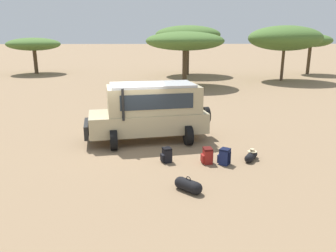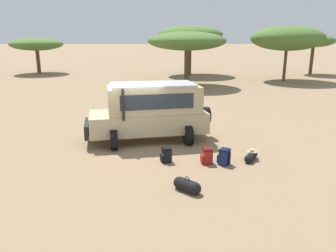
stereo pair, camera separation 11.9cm
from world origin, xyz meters
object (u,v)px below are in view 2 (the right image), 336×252
at_px(acacia_tree_left_mid, 187,41).
at_px(acacia_tree_far_left, 36,44).
at_px(backpack_cluster_center, 207,156).
at_px(acacia_tree_far_right, 314,41).
at_px(backpack_beside_front_wheel, 166,155).
at_px(backpack_near_rear_wheel, 224,157).
at_px(safari_vehicle, 151,111).
at_px(acacia_tree_centre_back, 190,35).
at_px(duffel_bag_low_black_case, 251,156).
at_px(duffel_bag_soft_canvas, 187,185).
at_px(acacia_tree_right_mid, 287,38).

bearing_deg(acacia_tree_left_mid, acacia_tree_far_left, 147.93).
relative_size(backpack_cluster_center, acacia_tree_far_right, 0.12).
xyz_separation_m(backpack_beside_front_wheel, backpack_near_rear_wheel, (2.02, -0.30, 0.02)).
relative_size(safari_vehicle, acacia_tree_far_right, 1.18).
bearing_deg(acacia_tree_centre_back, duffel_bag_low_black_case, -90.57).
height_order(backpack_cluster_center, backpack_near_rear_wheel, backpack_near_rear_wheel).
bearing_deg(duffel_bag_low_black_case, duffel_bag_soft_canvas, -136.96).
bearing_deg(backpack_beside_front_wheel, duffel_bag_low_black_case, 1.05).
bearing_deg(safari_vehicle, duffel_bag_low_black_case, -34.94).
xyz_separation_m(duffel_bag_low_black_case, acacia_tree_centre_back, (0.26, 26.43, 4.26)).
bearing_deg(backpack_near_rear_wheel, safari_vehicle, 131.81).
distance_m(acacia_tree_far_left, acacia_tree_left_mid, 19.59).
relative_size(backpack_near_rear_wheel, duffel_bag_low_black_case, 0.73).
relative_size(safari_vehicle, acacia_tree_far_left, 0.91).
height_order(backpack_beside_front_wheel, acacia_tree_centre_back, acacia_tree_centre_back).
distance_m(backpack_near_rear_wheel, acacia_tree_centre_back, 27.14).
relative_size(acacia_tree_left_mid, acacia_tree_far_right, 1.47).
bearing_deg(acacia_tree_far_left, duffel_bag_soft_canvas, -64.29).
xyz_separation_m(duffel_bag_soft_canvas, acacia_tree_far_right, (16.87, 29.05, 3.58)).
distance_m(backpack_cluster_center, acacia_tree_left_mid, 18.73).
distance_m(safari_vehicle, backpack_beside_front_wheel, 2.88).
bearing_deg(duffel_bag_low_black_case, acacia_tree_far_right, 61.75).
xyz_separation_m(safari_vehicle, acacia_tree_far_left, (-13.74, 25.98, 2.06)).
xyz_separation_m(backpack_beside_front_wheel, duffel_bag_soft_canvas, (0.54, -2.30, -0.08)).
xyz_separation_m(safari_vehicle, acacia_tree_left_mid, (2.85, 15.58, 2.58)).
bearing_deg(acacia_tree_far_right, backpack_cluster_center, -120.70).
bearing_deg(safari_vehicle, acacia_tree_left_mid, 79.62).
bearing_deg(acacia_tree_left_mid, backpack_beside_front_wheel, -97.08).
bearing_deg(safari_vehicle, acacia_tree_right_mid, 55.50).
height_order(safari_vehicle, backpack_cluster_center, safari_vehicle).
xyz_separation_m(backpack_near_rear_wheel, acacia_tree_right_mid, (10.22, 21.59, 3.81)).
bearing_deg(duffel_bag_low_black_case, safari_vehicle, 145.06).
bearing_deg(acacia_tree_left_mid, duffel_bag_low_black_case, -87.44).
height_order(backpack_beside_front_wheel, acacia_tree_far_left, acacia_tree_far_left).
bearing_deg(acacia_tree_centre_back, backpack_cluster_center, -94.09).
height_order(safari_vehicle, acacia_tree_left_mid, acacia_tree_left_mid).
bearing_deg(duffel_bag_soft_canvas, acacia_tree_far_left, 115.71).
xyz_separation_m(backpack_cluster_center, acacia_tree_far_right, (15.98, 26.92, 3.49)).
xyz_separation_m(backpack_cluster_center, acacia_tree_centre_back, (1.91, 26.65, 4.14)).
relative_size(duffel_bag_low_black_case, acacia_tree_right_mid, 0.11).
xyz_separation_m(safari_vehicle, duffel_bag_soft_canvas, (1.14, -4.92, -1.11)).
distance_m(duffel_bag_soft_canvas, acacia_tree_right_mid, 26.62).
relative_size(duffel_bag_low_black_case, acacia_tree_far_left, 0.13).
relative_size(acacia_tree_far_left, acacia_tree_far_right, 1.30).
distance_m(safari_vehicle, backpack_near_rear_wheel, 4.04).
height_order(acacia_tree_left_mid, acacia_tree_right_mid, acacia_tree_right_mid).
relative_size(backpack_near_rear_wheel, acacia_tree_far_right, 0.13).
bearing_deg(duffel_bag_soft_canvas, backpack_near_rear_wheel, 53.65).
relative_size(duffel_bag_low_black_case, acacia_tree_centre_back, 0.11).
bearing_deg(backpack_beside_front_wheel, acacia_tree_left_mid, 82.92).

